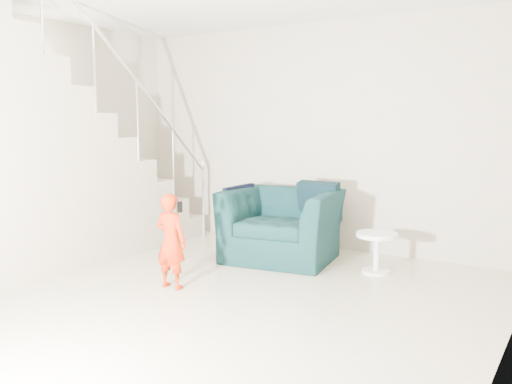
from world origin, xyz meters
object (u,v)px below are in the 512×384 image
(armchair, at_px, (282,225))
(staircase, at_px, (56,176))
(toddler, at_px, (171,241))
(side_table, at_px, (377,246))

(armchair, bearing_deg, staircase, -154.18)
(toddler, height_order, staircase, staircase)
(armchair, distance_m, side_table, 1.10)
(toddler, height_order, side_table, toddler)
(side_table, xyz_separation_m, staircase, (-3.12, -1.41, 0.67))
(armchair, height_order, staircase, staircase)
(armchair, xyz_separation_m, staircase, (-2.02, -1.39, 0.56))
(toddler, distance_m, staircase, 1.75)
(armchair, distance_m, toddler, 1.50)
(toddler, bearing_deg, side_table, -136.05)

